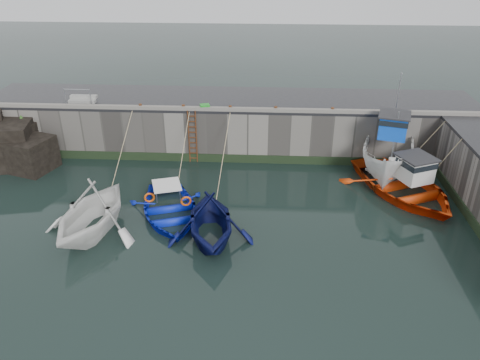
# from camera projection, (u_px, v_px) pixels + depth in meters

# --- Properties ---
(ground) EXTENTS (120.00, 120.00, 0.00)m
(ground) POSITION_uv_depth(u_px,v_px,m) (207.00, 266.00, 19.17)
(ground) COLOR black
(ground) RESTS_ON ground
(quay_back) EXTENTS (30.00, 5.00, 3.00)m
(quay_back) POSITION_uv_depth(u_px,v_px,m) (230.00, 124.00, 29.54)
(quay_back) COLOR slate
(quay_back) RESTS_ON ground
(road_back) EXTENTS (30.00, 5.00, 0.16)m
(road_back) POSITION_uv_depth(u_px,v_px,m) (230.00, 99.00, 28.81)
(road_back) COLOR black
(road_back) RESTS_ON quay_back
(kerb_back) EXTENTS (30.00, 0.30, 0.20)m
(kerb_back) POSITION_uv_depth(u_px,v_px,m) (227.00, 109.00, 26.64)
(kerb_back) COLOR slate
(kerb_back) RESTS_ON road_back
(algae_back) EXTENTS (30.00, 0.08, 0.50)m
(algae_back) POSITION_uv_depth(u_px,v_px,m) (227.00, 158.00, 27.87)
(algae_back) COLOR black
(algae_back) RESTS_ON ground
(rock_outcrop) EXTENTS (5.85, 4.24, 3.41)m
(rock_outcrop) POSITION_uv_depth(u_px,v_px,m) (5.00, 143.00, 27.30)
(rock_outcrop) COLOR black
(rock_outcrop) RESTS_ON ground
(ladder) EXTENTS (0.51, 0.08, 3.20)m
(ladder) POSITION_uv_depth(u_px,v_px,m) (193.00, 137.00, 27.31)
(ladder) COLOR #3F1E0F
(ladder) RESTS_ON ground
(boat_near_white) EXTENTS (5.54, 6.12, 2.82)m
(boat_near_white) POSITION_uv_depth(u_px,v_px,m) (94.00, 232.00, 21.39)
(boat_near_white) COLOR white
(boat_near_white) RESTS_ON ground
(boat_near_white_rope) EXTENTS (0.04, 5.91, 3.10)m
(boat_near_white_rope) POSITION_uv_depth(u_px,v_px,m) (125.00, 180.00, 25.95)
(boat_near_white_rope) COLOR tan
(boat_near_white_rope) RESTS_ON ground
(boat_near_blue) EXTENTS (5.31, 6.31, 1.12)m
(boat_near_blue) POSITION_uv_depth(u_px,v_px,m) (170.00, 215.00, 22.66)
(boat_near_blue) COLOR #0D24CA
(boat_near_blue) RESTS_ON ground
(boat_near_blue_rope) EXTENTS (0.04, 4.51, 3.10)m
(boat_near_blue_rope) POSITION_uv_depth(u_px,v_px,m) (184.00, 175.00, 26.51)
(boat_near_blue_rope) COLOR tan
(boat_near_blue_rope) RESTS_ON ground
(boat_near_blacktrim) EXTENTS (4.83, 5.37, 2.51)m
(boat_near_blacktrim) POSITION_uv_depth(u_px,v_px,m) (211.00, 238.00, 20.93)
(boat_near_blacktrim) COLOR #0B1046
(boat_near_blacktrim) RESTS_ON ground
(boat_near_blacktrim_rope) EXTENTS (0.04, 6.10, 3.10)m
(boat_near_blacktrim_rope) POSITION_uv_depth(u_px,v_px,m) (221.00, 183.00, 25.58)
(boat_near_blacktrim_rope) COLOR tan
(boat_near_blacktrim_rope) RESTS_ON ground
(boat_far_white) EXTENTS (4.64, 7.75, 5.81)m
(boat_far_white) POSITION_uv_depth(u_px,v_px,m) (389.00, 154.00, 26.18)
(boat_far_white) COLOR white
(boat_far_white) RESTS_ON ground
(boat_far_orange) EXTENTS (7.36, 8.36, 4.44)m
(boat_far_orange) POSITION_uv_depth(u_px,v_px,m) (403.00, 185.00, 24.41)
(boat_far_orange) COLOR #EF410C
(boat_far_orange) RESTS_ON ground
(fish_crate) EXTENTS (0.62, 0.53, 0.30)m
(fish_crate) POSITION_uv_depth(u_px,v_px,m) (205.00, 107.00, 26.82)
(fish_crate) COLOR #1A9020
(fish_crate) RESTS_ON road_back
(railing) EXTENTS (1.60, 1.05, 1.00)m
(railing) POSITION_uv_depth(u_px,v_px,m) (83.00, 99.00, 28.01)
(railing) COLOR #A5A8AD
(railing) RESTS_ON road_back
(bollard_a) EXTENTS (0.18, 0.18, 0.28)m
(bollard_a) POSITION_uv_depth(u_px,v_px,m) (140.00, 106.00, 26.97)
(bollard_a) COLOR #3F1E0F
(bollard_a) RESTS_ON road_back
(bollard_b) EXTENTS (0.18, 0.18, 0.28)m
(bollard_b) POSITION_uv_depth(u_px,v_px,m) (183.00, 107.00, 26.84)
(bollard_b) COLOR #3F1E0F
(bollard_b) RESTS_ON road_back
(bollard_c) EXTENTS (0.18, 0.18, 0.28)m
(bollard_c) POSITION_uv_depth(u_px,v_px,m) (230.00, 108.00, 26.70)
(bollard_c) COLOR #3F1E0F
(bollard_c) RESTS_ON road_back
(bollard_d) EXTENTS (0.18, 0.18, 0.28)m
(bollard_d) POSITION_uv_depth(u_px,v_px,m) (276.00, 109.00, 26.57)
(bollard_d) COLOR #3F1E0F
(bollard_d) RESTS_ON road_back
(bollard_e) EXTENTS (0.18, 0.18, 0.28)m
(bollard_e) POSITION_uv_depth(u_px,v_px,m) (332.00, 110.00, 26.41)
(bollard_e) COLOR #3F1E0F
(bollard_e) RESTS_ON road_back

